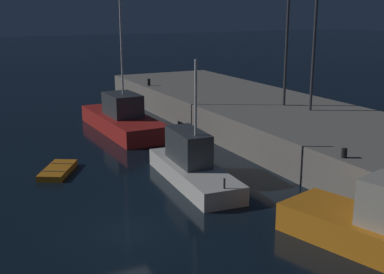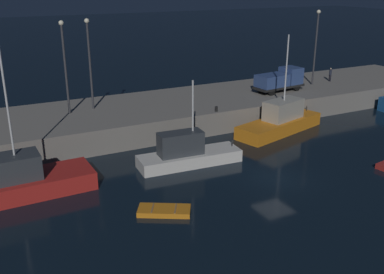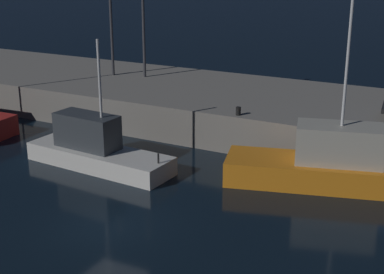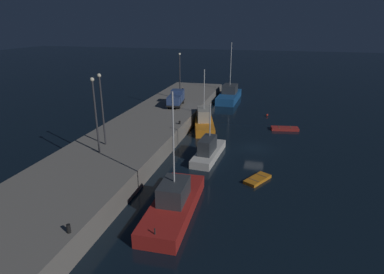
{
  "view_description": "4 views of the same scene",
  "coord_description": "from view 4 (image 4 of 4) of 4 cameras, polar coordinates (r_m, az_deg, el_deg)",
  "views": [
    {
      "loc": [
        18.6,
        -6.19,
        9.24
      ],
      "look_at": [
        -4.2,
        5.16,
        2.64
      ],
      "focal_mm": 46.59,
      "sensor_mm": 36.0,
      "label": 1
    },
    {
      "loc": [
        -18.99,
        -23.87,
        13.95
      ],
      "look_at": [
        -3.68,
        6.27,
        1.87
      ],
      "focal_mm": 41.84,
      "sensor_mm": 36.0,
      "label": 2
    },
    {
      "loc": [
        12.81,
        -16.85,
        10.76
      ],
      "look_at": [
        0.49,
        6.52,
        2.05
      ],
      "focal_mm": 52.64,
      "sensor_mm": 36.0,
      "label": 3
    },
    {
      "loc": [
        -40.58,
        -2.05,
        15.83
      ],
      "look_at": [
        -4.55,
        7.45,
        2.51
      ],
      "focal_mm": 30.14,
      "sensor_mm": 36.0,
      "label": 4
    }
  ],
  "objects": [
    {
      "name": "lamp_post_east",
      "position": [
        38.01,
        -15.65,
        5.56
      ],
      "size": [
        0.44,
        0.44,
        8.34
      ],
      "color": "#38383D",
      "rests_on": "pier_quay"
    },
    {
      "name": "fishing_boat_white",
      "position": [
        28.65,
        -3.26,
        -11.61
      ],
      "size": [
        10.64,
        3.66,
        10.75
      ],
      "color": "red",
      "rests_on": "ground"
    },
    {
      "name": "utility_truck",
      "position": [
        55.76,
        -2.85,
        6.83
      ],
      "size": [
        6.0,
        2.75,
        2.48
      ],
      "color": "black",
      "rests_on": "pier_quay"
    },
    {
      "name": "mooring_buoy_near",
      "position": [
        58.94,
        13.14,
        3.78
      ],
      "size": [
        0.42,
        0.42,
        0.42
      ],
      "primitive_type": "sphere",
      "color": "red",
      "rests_on": "ground"
    },
    {
      "name": "bollard_west",
      "position": [
        45.67,
        -2.21,
        2.58
      ],
      "size": [
        0.28,
        0.28,
        0.46
      ],
      "primitive_type": "cylinder",
      "color": "black",
      "rests_on": "pier_quay"
    },
    {
      "name": "ground_plane",
      "position": [
        43.61,
        11.06,
        -2.0
      ],
      "size": [
        320.0,
        320.0,
        0.0
      ],
      "primitive_type": "plane",
      "color": "black"
    },
    {
      "name": "bollard_central",
      "position": [
        24.4,
        -20.99,
        -14.9
      ],
      "size": [
        0.28,
        0.28,
        0.65
      ],
      "primitive_type": "cylinder",
      "color": "black",
      "rests_on": "pier_quay"
    },
    {
      "name": "dockworker",
      "position": [
        64.12,
        -1.65,
        8.23
      ],
      "size": [
        0.36,
        0.42,
        1.63
      ],
      "color": "black",
      "rests_on": "pier_quay"
    },
    {
      "name": "lamp_post_central",
      "position": [
        60.48,
        -2.18,
        11.33
      ],
      "size": [
        0.44,
        0.44,
        8.41
      ],
      "color": "#38383D",
      "rests_on": "pier_quay"
    },
    {
      "name": "rowboat_white_mid",
      "position": [
        35.0,
        11.49,
        -7.34
      ],
      "size": [
        3.54,
        2.83,
        0.38
      ],
      "color": "orange",
      "rests_on": "ground"
    },
    {
      "name": "fishing_boat_blue",
      "position": [
        69.67,
        6.61,
        7.39
      ],
      "size": [
        11.33,
        3.96,
        11.92
      ],
      "color": "#195193",
      "rests_on": "ground"
    },
    {
      "name": "fishing_trawler_red",
      "position": [
        50.88,
        2.11,
        2.81
      ],
      "size": [
        10.12,
        5.35,
        9.12
      ],
      "color": "orange",
      "rests_on": "ground"
    },
    {
      "name": "fishing_trawler_green",
      "position": [
        39.63,
        2.91,
        -2.42
      ],
      "size": [
        8.34,
        2.92,
        6.72
      ],
      "color": "silver",
      "rests_on": "ground"
    },
    {
      "name": "pier_quay",
      "position": [
        46.69,
        -8.42,
        1.06
      ],
      "size": [
        66.64,
        10.87,
        2.19
      ],
      "color": "gray",
      "rests_on": "ground"
    },
    {
      "name": "lamp_post_west",
      "position": [
        35.78,
        -16.74,
        4.57
      ],
      "size": [
        0.44,
        0.44,
        8.31
      ],
      "color": "#38383D",
      "rests_on": "pier_quay"
    },
    {
      "name": "dinghy_orange_near",
      "position": [
        52.14,
        16.09,
        1.44
      ],
      "size": [
        2.19,
        4.32,
        0.46
      ],
      "color": "#B22823",
      "rests_on": "ground"
    }
  ]
}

